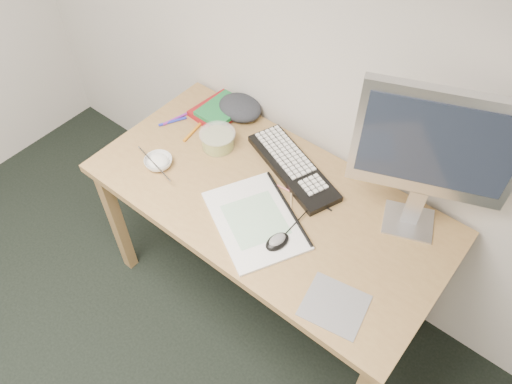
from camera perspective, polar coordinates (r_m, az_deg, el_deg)
desk at (r=1.98m, az=1.31°, el=-2.10°), size 1.40×0.70×0.75m
mousepad at (r=1.68m, az=8.97°, el=-12.68°), size 0.23×0.21×0.00m
sketchpad at (r=1.84m, az=-0.07°, el=-3.25°), size 0.48×0.44×0.01m
keyboard at (r=2.00m, az=4.23°, el=2.84°), size 0.49×0.31×0.03m
monitor at (r=1.65m, az=19.87°, el=4.59°), size 0.49×0.23×0.60m
mouse at (r=1.76m, az=2.45°, el=-5.50°), size 0.08×0.11×0.03m
rice_bowl at (r=2.05m, az=-11.08°, el=3.35°), size 0.13×0.13×0.04m
chopsticks at (r=2.02m, az=-11.56°, el=3.21°), size 0.23×0.07×0.02m
fruit_tub at (r=2.08m, az=-4.40°, el=6.00°), size 0.19×0.19×0.07m
book_red at (r=2.26m, az=-4.16°, el=9.33°), size 0.20×0.25×0.02m
book_green at (r=2.23m, az=-3.91°, el=9.46°), size 0.16×0.21×0.02m
cloth_lump at (r=2.23m, az=-1.83°, el=9.62°), size 0.19×0.16×0.07m
pencil_pink at (r=1.95m, az=2.30°, el=0.86°), size 0.16×0.02×0.01m
pencil_tan at (r=1.93m, az=4.06°, el=0.14°), size 0.11×0.15×0.01m
pencil_black at (r=1.91m, az=6.31°, el=-0.82°), size 0.18×0.01×0.01m
marker_blue at (r=2.23m, az=-9.52°, el=7.96°), size 0.07×0.12×0.01m
marker_orange at (r=2.17m, az=-7.22°, el=6.89°), size 0.03×0.14×0.01m
marker_purple at (r=2.25m, az=-9.08°, el=8.31°), size 0.05×0.13×0.01m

